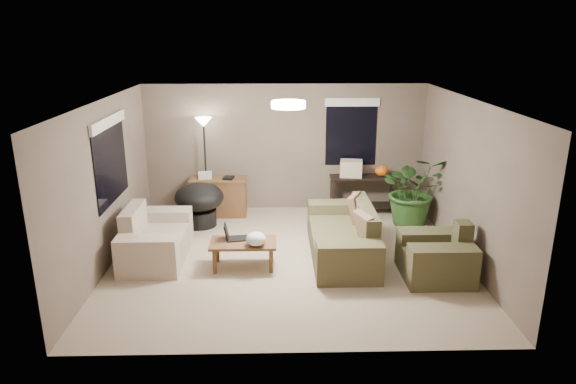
{
  "coord_description": "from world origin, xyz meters",
  "views": [
    {
      "loc": [
        -0.19,
        -7.46,
        3.45
      ],
      "look_at": [
        0.0,
        0.2,
        1.05
      ],
      "focal_mm": 32.0,
      "sensor_mm": 36.0,
      "label": 1
    }
  ],
  "objects_px": {
    "desk": "(219,196)",
    "armchair": "(437,258)",
    "cat_scratching_post": "(416,218)",
    "papasan_chair": "(199,202)",
    "houseplant": "(413,197)",
    "console_table": "(363,191)",
    "loveseat": "(154,240)",
    "floor_lamp": "(204,134)",
    "coffee_table": "(243,245)",
    "main_sofa": "(344,238)"
  },
  "relations": [
    {
      "from": "loveseat",
      "to": "console_table",
      "type": "height_order",
      "value": "loveseat"
    },
    {
      "from": "main_sofa",
      "to": "loveseat",
      "type": "height_order",
      "value": "same"
    },
    {
      "from": "loveseat",
      "to": "armchair",
      "type": "distance_m",
      "value": 4.33
    },
    {
      "from": "main_sofa",
      "to": "armchair",
      "type": "xyz_separation_m",
      "value": [
        1.25,
        -0.78,
        0.0
      ]
    },
    {
      "from": "loveseat",
      "to": "houseplant",
      "type": "height_order",
      "value": "houseplant"
    },
    {
      "from": "houseplant",
      "to": "armchair",
      "type": "bearing_deg",
      "value": -95.21
    },
    {
      "from": "armchair",
      "to": "cat_scratching_post",
      "type": "distance_m",
      "value": 1.92
    },
    {
      "from": "armchair",
      "to": "desk",
      "type": "xyz_separation_m",
      "value": [
        -3.45,
        2.75,
        0.08
      ]
    },
    {
      "from": "cat_scratching_post",
      "to": "papasan_chair",
      "type": "bearing_deg",
      "value": 176.03
    },
    {
      "from": "loveseat",
      "to": "cat_scratching_post",
      "type": "height_order",
      "value": "loveseat"
    },
    {
      "from": "console_table",
      "to": "houseplant",
      "type": "bearing_deg",
      "value": -40.06
    },
    {
      "from": "main_sofa",
      "to": "papasan_chair",
      "type": "distance_m",
      "value": 2.87
    },
    {
      "from": "console_table",
      "to": "floor_lamp",
      "type": "xyz_separation_m",
      "value": [
        -3.07,
        0.01,
        1.16
      ]
    },
    {
      "from": "armchair",
      "to": "floor_lamp",
      "type": "bearing_deg",
      "value": 142.47
    },
    {
      "from": "console_table",
      "to": "houseplant",
      "type": "height_order",
      "value": "houseplant"
    },
    {
      "from": "houseplant",
      "to": "cat_scratching_post",
      "type": "relative_size",
      "value": 2.7
    },
    {
      "from": "armchair",
      "to": "coffee_table",
      "type": "xyz_separation_m",
      "value": [
        -2.84,
        0.38,
        0.06
      ]
    },
    {
      "from": "loveseat",
      "to": "houseplant",
      "type": "bearing_deg",
      "value": 17.15
    },
    {
      "from": "papasan_chair",
      "to": "houseplant",
      "type": "bearing_deg",
      "value": -0.6
    },
    {
      "from": "armchair",
      "to": "houseplant",
      "type": "xyz_separation_m",
      "value": [
        0.2,
        2.14,
        0.23
      ]
    },
    {
      "from": "papasan_chair",
      "to": "floor_lamp",
      "type": "bearing_deg",
      "value": 85.32
    },
    {
      "from": "desk",
      "to": "armchair",
      "type": "bearing_deg",
      "value": -38.58
    },
    {
      "from": "cat_scratching_post",
      "to": "houseplant",
      "type": "bearing_deg",
      "value": 94.41
    },
    {
      "from": "coffee_table",
      "to": "floor_lamp",
      "type": "bearing_deg",
      "value": 109.19
    },
    {
      "from": "coffee_table",
      "to": "desk",
      "type": "relative_size",
      "value": 0.91
    },
    {
      "from": "main_sofa",
      "to": "desk",
      "type": "height_order",
      "value": "main_sofa"
    },
    {
      "from": "desk",
      "to": "papasan_chair",
      "type": "relative_size",
      "value": 1.11
    },
    {
      "from": "console_table",
      "to": "cat_scratching_post",
      "type": "relative_size",
      "value": 2.6
    },
    {
      "from": "armchair",
      "to": "houseplant",
      "type": "distance_m",
      "value": 2.16
    },
    {
      "from": "houseplant",
      "to": "cat_scratching_post",
      "type": "bearing_deg",
      "value": -85.59
    },
    {
      "from": "armchair",
      "to": "console_table",
      "type": "distance_m",
      "value": 2.9
    },
    {
      "from": "coffee_table",
      "to": "cat_scratching_post",
      "type": "distance_m",
      "value": 3.41
    },
    {
      "from": "papasan_chair",
      "to": "houseplant",
      "type": "xyz_separation_m",
      "value": [
        3.94,
        -0.04,
        0.06
      ]
    },
    {
      "from": "loveseat",
      "to": "console_table",
      "type": "distance_m",
      "value": 4.19
    },
    {
      "from": "armchair",
      "to": "coffee_table",
      "type": "distance_m",
      "value": 2.86
    },
    {
      "from": "loveseat",
      "to": "main_sofa",
      "type": "bearing_deg",
      "value": 0.26
    },
    {
      "from": "console_table",
      "to": "desk",
      "type": "bearing_deg",
      "value": -178.48
    },
    {
      "from": "main_sofa",
      "to": "papasan_chair",
      "type": "height_order",
      "value": "main_sofa"
    },
    {
      "from": "console_table",
      "to": "houseplant",
      "type": "relative_size",
      "value": 0.96
    },
    {
      "from": "papasan_chair",
      "to": "armchair",
      "type": "bearing_deg",
      "value": -30.2
    },
    {
      "from": "cat_scratching_post",
      "to": "desk",
      "type": "bearing_deg",
      "value": 167.01
    },
    {
      "from": "papasan_chair",
      "to": "floor_lamp",
      "type": "relative_size",
      "value": 0.52
    },
    {
      "from": "coffee_table",
      "to": "houseplant",
      "type": "height_order",
      "value": "houseplant"
    },
    {
      "from": "floor_lamp",
      "to": "papasan_chair",
      "type": "bearing_deg",
      "value": -94.68
    },
    {
      "from": "loveseat",
      "to": "console_table",
      "type": "relative_size",
      "value": 1.23
    },
    {
      "from": "loveseat",
      "to": "desk",
      "type": "relative_size",
      "value": 1.45
    },
    {
      "from": "floor_lamp",
      "to": "houseplant",
      "type": "height_order",
      "value": "floor_lamp"
    },
    {
      "from": "floor_lamp",
      "to": "loveseat",
      "type": "bearing_deg",
      "value": -105.46
    },
    {
      "from": "armchair",
      "to": "loveseat",
      "type": "bearing_deg",
      "value": 169.87
    },
    {
      "from": "loveseat",
      "to": "cat_scratching_post",
      "type": "relative_size",
      "value": 3.2
    }
  ]
}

